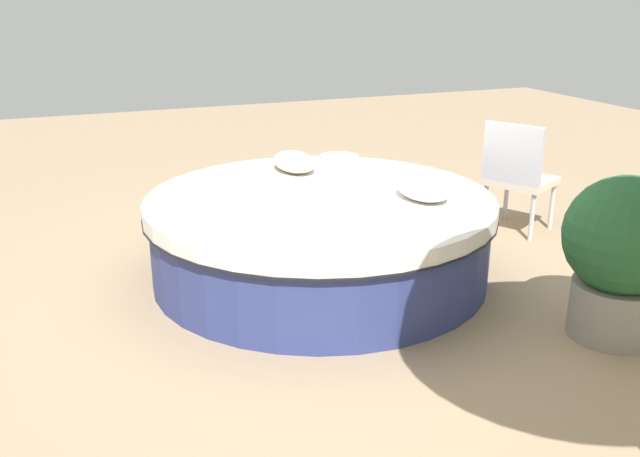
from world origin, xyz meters
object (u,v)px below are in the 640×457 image
(round_bed, at_px, (320,235))
(patio_chair, at_px, (517,171))
(throw_pillow_0, at_px, (423,189))
(planter, at_px, (622,251))
(side_table, at_px, (339,178))
(throw_pillow_1, at_px, (294,162))

(round_bed, height_order, patio_chair, patio_chair)
(throw_pillow_0, distance_m, planter, 1.40)
(round_bed, distance_m, patio_chair, 1.98)
(round_bed, distance_m, throw_pillow_0, 0.83)
(round_bed, height_order, side_table, round_bed)
(round_bed, relative_size, patio_chair, 2.60)
(patio_chair, bearing_deg, round_bed, -109.95)
(throw_pillow_1, height_order, patio_chair, patio_chair)
(planter, bearing_deg, patio_chair, 161.58)
(round_bed, xyz_separation_m, throw_pillow_0, (0.34, 0.66, 0.38))
(throw_pillow_1, relative_size, side_table, 1.11)
(patio_chair, distance_m, side_table, 1.82)
(throw_pillow_0, height_order, side_table, throw_pillow_0)
(throw_pillow_0, relative_size, throw_pillow_1, 0.96)
(throw_pillow_0, bearing_deg, throw_pillow_1, -152.07)
(side_table, bearing_deg, planter, 7.37)
(planter, height_order, side_table, planter)
(throw_pillow_1, relative_size, planter, 0.51)
(round_bed, height_order, throw_pillow_1, throw_pillow_1)
(throw_pillow_0, relative_size, planter, 0.49)
(side_table, bearing_deg, throw_pillow_1, -40.15)
(round_bed, xyz_separation_m, throw_pillow_1, (-0.76, 0.08, 0.38))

